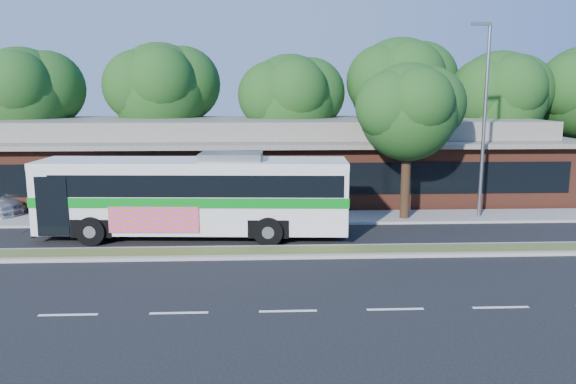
% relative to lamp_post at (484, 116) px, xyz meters
% --- Properties ---
extents(ground, '(120.00, 120.00, 0.00)m').
position_rel_lamp_post_xyz_m(ground, '(-9.56, -6.00, -4.90)').
color(ground, black).
rests_on(ground, ground).
extents(median_strip, '(26.00, 1.10, 0.15)m').
position_rel_lamp_post_xyz_m(median_strip, '(-9.56, -5.40, -4.83)').
color(median_strip, '#4F5423').
rests_on(median_strip, ground).
extents(sidewalk, '(44.00, 2.60, 0.12)m').
position_rel_lamp_post_xyz_m(sidewalk, '(-9.56, 0.40, -4.84)').
color(sidewalk, gray).
rests_on(sidewalk, ground).
extents(plaza_building, '(33.20, 11.20, 4.45)m').
position_rel_lamp_post_xyz_m(plaza_building, '(-9.56, 6.99, -2.77)').
color(plaza_building, brown).
rests_on(plaza_building, ground).
extents(lamp_post, '(0.93, 0.18, 9.07)m').
position_rel_lamp_post_xyz_m(lamp_post, '(0.00, 0.00, 0.00)').
color(lamp_post, slate).
rests_on(lamp_post, ground).
extents(tree_bg_a, '(6.47, 5.80, 8.63)m').
position_rel_lamp_post_xyz_m(tree_bg_a, '(-24.15, 9.14, 0.97)').
color(tree_bg_a, black).
rests_on(tree_bg_a, ground).
extents(tree_bg_b, '(6.69, 6.00, 9.00)m').
position_rel_lamp_post_xyz_m(tree_bg_b, '(-16.13, 10.14, 1.24)').
color(tree_bg_b, black).
rests_on(tree_bg_b, ground).
extents(tree_bg_c, '(6.24, 5.60, 8.26)m').
position_rel_lamp_post_xyz_m(tree_bg_c, '(-8.16, 9.13, 0.69)').
color(tree_bg_c, black).
rests_on(tree_bg_c, ground).
extents(tree_bg_d, '(6.91, 6.20, 9.37)m').
position_rel_lamp_post_xyz_m(tree_bg_d, '(-1.12, 10.15, 1.52)').
color(tree_bg_d, black).
rests_on(tree_bg_d, ground).
extents(tree_bg_e, '(6.47, 5.80, 8.50)m').
position_rel_lamp_post_xyz_m(tree_bg_e, '(4.85, 9.14, 0.84)').
color(tree_bg_e, black).
rests_on(tree_bg_e, ground).
extents(transit_bus, '(12.75, 3.48, 3.54)m').
position_rel_lamp_post_xyz_m(transit_bus, '(-13.03, -2.77, -2.93)').
color(transit_bus, silver).
rests_on(transit_bus, ground).
extents(sidewalk_tree, '(4.99, 4.48, 7.31)m').
position_rel_lamp_post_xyz_m(sidewalk_tree, '(-3.24, 0.06, 0.27)').
color(sidewalk_tree, black).
rests_on(sidewalk_tree, ground).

